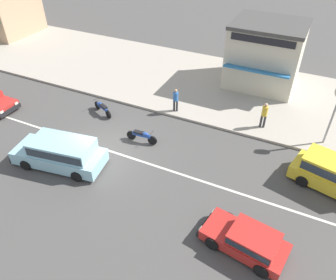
{
  "coord_description": "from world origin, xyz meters",
  "views": [
    {
      "loc": [
        9.33,
        -11.43,
        11.8
      ],
      "look_at": [
        3.19,
        1.4,
        0.8
      ],
      "focal_mm": 35.0,
      "sensor_mm": 36.0,
      "label": 1
    }
  ],
  "objects_px": {
    "minivan_yellow_2": "(336,175)",
    "shopfront_far_kios": "(5,7)",
    "pedestrian_by_shop": "(264,113)",
    "hatchback_red_4": "(248,240)",
    "motorcycle_1": "(142,136)",
    "minivan_pale_blue_3": "(61,152)",
    "pedestrian_mid_kerb": "(176,98)",
    "shopfront_mid_block": "(265,54)",
    "motorcycle_0": "(102,108)"
  },
  "relations": [
    {
      "from": "minivan_yellow_2",
      "to": "shopfront_far_kios",
      "type": "bearing_deg",
      "value": 163.55
    },
    {
      "from": "pedestrian_by_shop",
      "to": "hatchback_red_4",
      "type": "bearing_deg",
      "value": -81.19
    },
    {
      "from": "hatchback_red_4",
      "to": "motorcycle_1",
      "type": "height_order",
      "value": "hatchback_red_4"
    },
    {
      "from": "minivan_pale_blue_3",
      "to": "shopfront_far_kios",
      "type": "bearing_deg",
      "value": 142.79
    },
    {
      "from": "pedestrian_mid_kerb",
      "to": "minivan_yellow_2",
      "type": "bearing_deg",
      "value": -16.28
    },
    {
      "from": "shopfront_mid_block",
      "to": "minivan_pale_blue_3",
      "type": "bearing_deg",
      "value": -118.79
    },
    {
      "from": "minivan_pale_blue_3",
      "to": "motorcycle_0",
      "type": "height_order",
      "value": "minivan_pale_blue_3"
    },
    {
      "from": "shopfront_mid_block",
      "to": "pedestrian_mid_kerb",
      "type": "bearing_deg",
      "value": -123.25
    },
    {
      "from": "pedestrian_mid_kerb",
      "to": "shopfront_far_kios",
      "type": "distance_m",
      "value": 22.05
    },
    {
      "from": "minivan_pale_blue_3",
      "to": "pedestrian_mid_kerb",
      "type": "bearing_deg",
      "value": 65.41
    },
    {
      "from": "pedestrian_by_shop",
      "to": "shopfront_far_kios",
      "type": "distance_m",
      "value": 27.27
    },
    {
      "from": "pedestrian_by_shop",
      "to": "shopfront_far_kios",
      "type": "bearing_deg",
      "value": 168.05
    },
    {
      "from": "motorcycle_0",
      "to": "shopfront_far_kios",
      "type": "relative_size",
      "value": 0.3
    },
    {
      "from": "motorcycle_0",
      "to": "shopfront_mid_block",
      "type": "height_order",
      "value": "shopfront_mid_block"
    },
    {
      "from": "minivan_yellow_2",
      "to": "pedestrian_mid_kerb",
      "type": "height_order",
      "value": "pedestrian_mid_kerb"
    },
    {
      "from": "minivan_pale_blue_3",
      "to": "motorcycle_0",
      "type": "relative_size",
      "value": 2.83
    },
    {
      "from": "motorcycle_1",
      "to": "pedestrian_by_shop",
      "type": "height_order",
      "value": "pedestrian_by_shop"
    },
    {
      "from": "pedestrian_by_shop",
      "to": "motorcycle_1",
      "type": "bearing_deg",
      "value": -144.25
    },
    {
      "from": "hatchback_red_4",
      "to": "motorcycle_0",
      "type": "bearing_deg",
      "value": 151.79
    },
    {
      "from": "shopfront_far_kios",
      "to": "pedestrian_by_shop",
      "type": "bearing_deg",
      "value": -11.95
    },
    {
      "from": "minivan_pale_blue_3",
      "to": "hatchback_red_4",
      "type": "relative_size",
      "value": 1.38
    },
    {
      "from": "motorcycle_1",
      "to": "shopfront_mid_block",
      "type": "bearing_deg",
      "value": 65.42
    },
    {
      "from": "minivan_pale_blue_3",
      "to": "motorcycle_1",
      "type": "distance_m",
      "value": 4.58
    },
    {
      "from": "minivan_yellow_2",
      "to": "minivan_pale_blue_3",
      "type": "height_order",
      "value": "same"
    },
    {
      "from": "hatchback_red_4",
      "to": "motorcycle_1",
      "type": "xyz_separation_m",
      "value": [
        -7.35,
        4.44,
        -0.16
      ]
    },
    {
      "from": "motorcycle_0",
      "to": "motorcycle_1",
      "type": "bearing_deg",
      "value": -22.06
    },
    {
      "from": "motorcycle_1",
      "to": "pedestrian_mid_kerb",
      "type": "distance_m",
      "value": 3.78
    },
    {
      "from": "motorcycle_0",
      "to": "shopfront_far_kios",
      "type": "xyz_separation_m",
      "value": [
        -16.82,
        8.41,
        2.19
      ]
    },
    {
      "from": "hatchback_red_4",
      "to": "shopfront_far_kios",
      "type": "bearing_deg",
      "value": 152.78
    },
    {
      "from": "pedestrian_by_shop",
      "to": "shopfront_mid_block",
      "type": "height_order",
      "value": "shopfront_mid_block"
    },
    {
      "from": "motorcycle_0",
      "to": "pedestrian_mid_kerb",
      "type": "height_order",
      "value": "pedestrian_mid_kerb"
    },
    {
      "from": "minivan_pale_blue_3",
      "to": "motorcycle_1",
      "type": "relative_size",
      "value": 2.68
    },
    {
      "from": "motorcycle_0",
      "to": "shopfront_mid_block",
      "type": "distance_m",
      "value": 12.04
    },
    {
      "from": "minivan_yellow_2",
      "to": "shopfront_mid_block",
      "type": "bearing_deg",
      "value": 121.97
    },
    {
      "from": "pedestrian_by_shop",
      "to": "shopfront_far_kios",
      "type": "relative_size",
      "value": 0.27
    },
    {
      "from": "shopfront_mid_block",
      "to": "minivan_yellow_2",
      "type": "bearing_deg",
      "value": -58.03
    },
    {
      "from": "hatchback_red_4",
      "to": "shopfront_mid_block",
      "type": "relative_size",
      "value": 0.73
    },
    {
      "from": "hatchback_red_4",
      "to": "motorcycle_1",
      "type": "distance_m",
      "value": 8.59
    },
    {
      "from": "minivan_pale_blue_3",
      "to": "pedestrian_mid_kerb",
      "type": "xyz_separation_m",
      "value": [
        3.31,
        7.24,
        0.22
      ]
    },
    {
      "from": "pedestrian_by_shop",
      "to": "pedestrian_mid_kerb",
      "type": "bearing_deg",
      "value": -173.63
    },
    {
      "from": "shopfront_mid_block",
      "to": "shopfront_far_kios",
      "type": "bearing_deg",
      "value": -179.98
    },
    {
      "from": "hatchback_red_4",
      "to": "pedestrian_by_shop",
      "type": "height_order",
      "value": "pedestrian_by_shop"
    },
    {
      "from": "motorcycle_0",
      "to": "pedestrian_by_shop",
      "type": "bearing_deg",
      "value": 15.76
    },
    {
      "from": "pedestrian_mid_kerb",
      "to": "motorcycle_1",
      "type": "bearing_deg",
      "value": -96.94
    },
    {
      "from": "minivan_pale_blue_3",
      "to": "hatchback_red_4",
      "type": "height_order",
      "value": "minivan_pale_blue_3"
    },
    {
      "from": "motorcycle_1",
      "to": "pedestrian_by_shop",
      "type": "bearing_deg",
      "value": 35.75
    },
    {
      "from": "minivan_yellow_2",
      "to": "hatchback_red_4",
      "type": "bearing_deg",
      "value": -118.85
    },
    {
      "from": "minivan_yellow_2",
      "to": "pedestrian_mid_kerb",
      "type": "xyz_separation_m",
      "value": [
        -9.81,
        2.87,
        0.22
      ]
    },
    {
      "from": "pedestrian_mid_kerb",
      "to": "pedestrian_by_shop",
      "type": "xyz_separation_m",
      "value": [
        5.55,
        0.62,
        0.05
      ]
    },
    {
      "from": "motorcycle_0",
      "to": "pedestrian_mid_kerb",
      "type": "distance_m",
      "value": 4.82
    }
  ]
}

